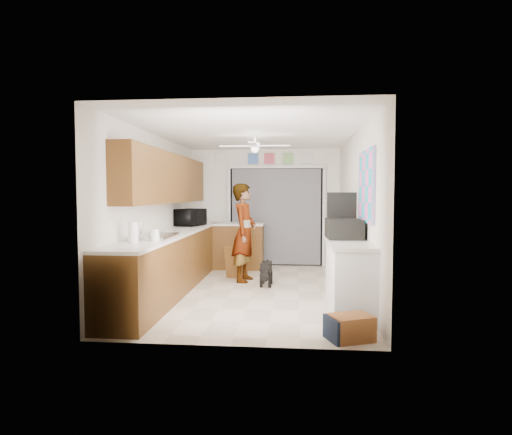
{
  "coord_description": "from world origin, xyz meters",
  "views": [
    {
      "loc": [
        0.64,
        -6.73,
        1.56
      ],
      "look_at": [
        0.0,
        0.4,
        1.15
      ],
      "focal_mm": 30.0,
      "sensor_mm": 36.0,
      "label": 1
    }
  ],
  "objects": [
    {
      "name": "floor",
      "position": [
        0.0,
        0.0,
        0.0
      ],
      "size": [
        5.0,
        5.0,
        0.0
      ],
      "primitive_type": "plane",
      "color": "beige",
      "rests_on": "ground"
    },
    {
      "name": "cup",
      "position": [
        -1.25,
        -1.14,
        1.0
      ],
      "size": [
        0.16,
        0.16,
        0.11
      ],
      "primitive_type": "imported",
      "rotation": [
        0.0,
        0.0,
        0.18
      ],
      "color": "white",
      "rests_on": "left_countertop"
    },
    {
      "name": "navy_crate",
      "position": [
        1.21,
        -2.2,
        0.13
      ],
      "size": [
        0.51,
        0.47,
        0.25
      ],
      "primitive_type": "cube",
      "rotation": [
        0.0,
        0.0,
        0.38
      ],
      "color": "black",
      "rests_on": "floor"
    },
    {
      "name": "faucet",
      "position": [
        -1.48,
        -1.0,
        1.05
      ],
      "size": [
        0.03,
        0.03,
        0.22
      ],
      "primitive_type": "cylinder",
      "color": "silver",
      "rests_on": "left_countertop"
    },
    {
      "name": "door_trim_left",
      "position": [
        -0.77,
        2.44,
        1.05
      ],
      "size": [
        0.06,
        0.04,
        2.1
      ],
      "primitive_type": "cube",
      "color": "white",
      "rests_on": "wall_back"
    },
    {
      "name": "ceiling",
      "position": [
        0.0,
        0.0,
        2.5
      ],
      "size": [
        5.0,
        5.0,
        0.0
      ],
      "primitive_type": "plane",
      "rotation": [
        3.14,
        0.0,
        0.0
      ],
      "color": "white",
      "rests_on": "ground"
    },
    {
      "name": "left_countertop",
      "position": [
        -1.29,
        0.0,
        0.92
      ],
      "size": [
        0.62,
        4.8,
        0.04
      ],
      "primitive_type": "cube",
      "color": "white",
      "rests_on": "left_base_cabinets"
    },
    {
      "name": "sink_basin",
      "position": [
        -1.29,
        -1.0,
        0.95
      ],
      "size": [
        0.5,
        0.76,
        0.06
      ],
      "primitive_type": "cube",
      "color": "silver",
      "rests_on": "left_countertop"
    },
    {
      "name": "paper_towel_roll",
      "position": [
        -1.37,
        -1.57,
        1.07
      ],
      "size": [
        0.14,
        0.14,
        0.26
      ],
      "primitive_type": "cylinder",
      "rotation": [
        0.0,
        0.0,
        -0.22
      ],
      "color": "white",
      "rests_on": "left_countertop"
    },
    {
      "name": "right_counter_top",
      "position": [
        1.34,
        -1.2,
        0.92
      ],
      "size": [
        0.54,
        1.44,
        0.04
      ],
      "primitive_type": "cube",
      "color": "white",
      "rests_on": "right_counter_base"
    },
    {
      "name": "suitcase_lid",
      "position": [
        1.32,
        -0.51,
        1.32
      ],
      "size": [
        0.42,
        0.04,
        0.5
      ],
      "primitive_type": "cube",
      "rotation": [
        0.0,
        0.0,
        0.03
      ],
      "color": "black",
      "rests_on": "suitcase"
    },
    {
      "name": "abstract_painting",
      "position": [
        1.58,
        -1.0,
        1.65
      ],
      "size": [
        0.03,
        1.15,
        0.95
      ],
      "primitive_type": "cube",
      "color": "#FF5DBB",
      "rests_on": "wall_right"
    },
    {
      "name": "jar_a",
      "position": [
        -1.15,
        -1.39,
        1.02
      ],
      "size": [
        0.14,
        0.14,
        0.16
      ],
      "primitive_type": "cylinder",
      "rotation": [
        0.0,
        0.0,
        0.28
      ],
      "color": "silver",
      "rests_on": "left_countertop"
    },
    {
      "name": "upper_cabinets",
      "position": [
        -1.44,
        0.2,
        1.8
      ],
      "size": [
        0.32,
        4.0,
        0.8
      ],
      "primitive_type": "cube",
      "color": "brown",
      "rests_on": "wall_left"
    },
    {
      "name": "curtain_panel",
      "position": [
        0.25,
        2.43,
        1.05
      ],
      "size": [
        1.9,
        0.03,
        2.05
      ],
      "primitive_type": "cube",
      "color": "slate",
      "rests_on": "wall_back"
    },
    {
      "name": "header_frame_3",
      "position": [
        0.5,
        2.47,
        2.3
      ],
      "size": [
        0.22,
        0.02,
        0.22
      ],
      "primitive_type": "cube",
      "color": "#7EBB6B",
      "rests_on": "wall_back"
    },
    {
      "name": "microwave",
      "position": [
        -1.32,
        1.2,
        1.1
      ],
      "size": [
        0.54,
        0.66,
        0.32
      ],
      "primitive_type": "imported",
      "rotation": [
        0.0,
        0.0,
        1.29
      ],
      "color": "black",
      "rests_on": "left_countertop"
    },
    {
      "name": "back_opening_recess",
      "position": [
        0.25,
        2.47,
        1.05
      ],
      "size": [
        2.0,
        0.06,
        2.1
      ],
      "primitive_type": "cube",
      "color": "black",
      "rests_on": "wall_back"
    },
    {
      "name": "door_trim_head",
      "position": [
        0.25,
        2.44,
        2.12
      ],
      "size": [
        2.1,
        0.04,
        0.06
      ],
      "primitive_type": "cube",
      "color": "white",
      "rests_on": "wall_back"
    },
    {
      "name": "wall_left",
      "position": [
        -1.6,
        0.0,
        1.25
      ],
      "size": [
        0.0,
        5.0,
        5.0
      ],
      "primitive_type": "plane",
      "rotation": [
        1.57,
        0.0,
        1.57
      ],
      "color": "white",
      "rests_on": "ground"
    },
    {
      "name": "door_trim_right",
      "position": [
        1.27,
        2.44,
        1.05
      ],
      "size": [
        0.06,
        0.04,
        2.1
      ],
      "primitive_type": "cube",
      "color": "white",
      "rests_on": "wall_back"
    },
    {
      "name": "wall_right",
      "position": [
        1.6,
        0.0,
        1.25
      ],
      "size": [
        0.0,
        5.0,
        5.0
      ],
      "primitive_type": "plane",
      "rotation": [
        1.57,
        0.0,
        -1.57
      ],
      "color": "white",
      "rests_on": "ground"
    },
    {
      "name": "header_frame_2",
      "position": [
        0.1,
        2.47,
        2.3
      ],
      "size": [
        0.22,
        0.02,
        0.22
      ],
      "primitive_type": "cube",
      "color": "#C94B5E",
      "rests_on": "wall_back"
    },
    {
      "name": "left_base_cabinets",
      "position": [
        -1.3,
        0.0,
        0.45
      ],
      "size": [
        0.6,
        4.8,
        0.9
      ],
      "primitive_type": "cube",
      "color": "brown",
      "rests_on": "floor"
    },
    {
      "name": "man",
      "position": [
        -0.24,
        0.73,
        0.86
      ],
      "size": [
        0.5,
        0.68,
        1.73
      ],
      "primitive_type": "imported",
      "rotation": [
        0.0,
        0.0,
        1.43
      ],
      "color": "white",
      "rests_on": "floor"
    },
    {
      "name": "wall_back",
      "position": [
        0.0,
        2.5,
        1.25
      ],
      "size": [
        3.2,
        0.0,
        3.2
      ],
      "primitive_type": "plane",
      "rotation": [
        1.57,
        0.0,
        0.0
      ],
      "color": "white",
      "rests_on": "ground"
    },
    {
      "name": "header_frame_4",
      "position": [
        0.9,
        2.47,
        2.3
      ],
      "size": [
        0.22,
        0.02,
        0.22
      ],
      "primitive_type": "cube",
      "color": "silver",
      "rests_on": "wall_back"
    },
    {
      "name": "ceiling_fan",
      "position": [
        0.0,
        0.2,
        2.32
      ],
      "size": [
        1.14,
        1.14,
        0.24
      ],
      "primitive_type": "cube",
      "color": "white",
      "rests_on": "ceiling"
    },
    {
      "name": "peninsula_top",
      "position": [
        -0.5,
        2.0,
        0.92
      ],
      "size": [
        1.04,
        0.64,
        0.04
      ],
      "primitive_type": "cube",
      "color": "white",
      "rests_on": "peninsula_base"
    },
    {
      "name": "peninsula_base",
      "position": [
        -0.5,
        2.0,
        0.45
      ],
      "size": [
        1.0,
        0.6,
        0.9
      ],
      "primitive_type": "cube",
      "color": "brown",
      "rests_on": "floor"
    },
    {
      "name": "suitcase_rim",
      "position": [
        1.32,
        -0.8,
        0.96
      ],
      "size": [
        0.46,
        0.59,
        0.02
      ],
      "primitive_type": "cube",
      "rotation": [
        0.0,
        0.0,
        0.03
      ],
      "color": "yellow",
      "rests_on": "suitcase"
    },
    {
      "name": "dog",
      "position": [
        0.18,
        0.38,
        0.22
      ],
      "size": [
        0.26,
        0.57,
        0.44
      ],
      "primitive_type": "cube",
      "rotation": [
        0.0,
        0.0,
        -0.02
      ],
      "color": "black",
      "rests_on": "floor"
    },
    {
      "name": "wall_front",
      "position": [
        0.0,
        -2.5,
        1.25
      ],
      "size": [
        3.2,
        0.0,
        3.2
      ],
      "primitive_type": "plane",
      "rotation": [
        -1.57,
        0.0,
        0.0
      ],
      "color": "white",
      "rests_on": "ground"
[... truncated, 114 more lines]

